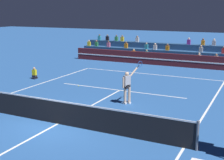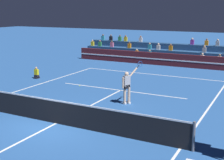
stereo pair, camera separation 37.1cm
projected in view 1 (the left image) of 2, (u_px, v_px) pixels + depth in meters
name	position (u px, v px, depth m)	size (l,w,h in m)	color
ground_plane	(58.00, 124.00, 13.54)	(120.00, 120.00, 0.00)	#285699
court_lines	(58.00, 124.00, 13.54)	(11.10, 23.90, 0.01)	white
tennis_net	(57.00, 112.00, 13.42)	(12.00, 0.10, 1.10)	slate
sponsor_banner_wall	(165.00, 59.00, 27.46)	(18.00, 0.26, 1.10)	#51191E
bleacher_stand	(173.00, 55.00, 29.66)	(18.86, 2.85, 2.28)	navy
ball_kid_courtside	(34.00, 74.00, 22.27)	(0.30, 0.36, 0.84)	black
tennis_player	(127.00, 86.00, 16.24)	(0.77, 1.23, 2.26)	beige
tennis_ball	(78.00, 86.00, 20.11)	(0.07, 0.07, 0.07)	#C6DB33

